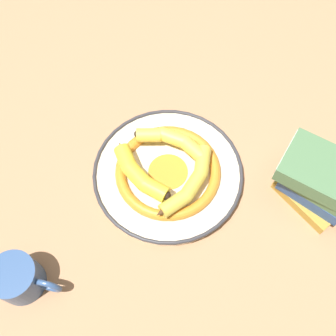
% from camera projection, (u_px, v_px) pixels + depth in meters
% --- Properties ---
extents(ground_plane, '(2.80, 2.80, 0.00)m').
position_uv_depth(ground_plane, '(183.00, 172.00, 0.95)').
color(ground_plane, '#A87A56').
extents(decorative_bowl, '(0.36, 0.36, 0.04)m').
position_uv_depth(decorative_bowl, '(168.00, 173.00, 0.93)').
color(decorative_bowl, beige).
rests_on(decorative_bowl, ground_plane).
extents(banana_a, '(0.18, 0.08, 0.03)m').
position_uv_depth(banana_a, '(173.00, 141.00, 0.93)').
color(banana_a, yellow).
rests_on(banana_a, decorative_bowl).
extents(banana_b, '(0.19, 0.07, 0.04)m').
position_uv_depth(banana_b, '(138.00, 173.00, 0.89)').
color(banana_b, yellow).
rests_on(banana_b, decorative_bowl).
extents(banana_c, '(0.07, 0.21, 0.03)m').
position_uv_depth(banana_c, '(190.00, 184.00, 0.88)').
color(banana_c, gold).
rests_on(banana_c, decorative_bowl).
extents(book_stack, '(0.21, 0.15, 0.12)m').
position_uv_depth(book_stack, '(321.00, 180.00, 0.87)').
color(book_stack, '#B28933').
rests_on(book_stack, ground_plane).
extents(coffee_mug, '(0.13, 0.10, 0.08)m').
position_uv_depth(coffee_mug, '(19.00, 279.00, 0.79)').
color(coffee_mug, '#335184').
rests_on(coffee_mug, ground_plane).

